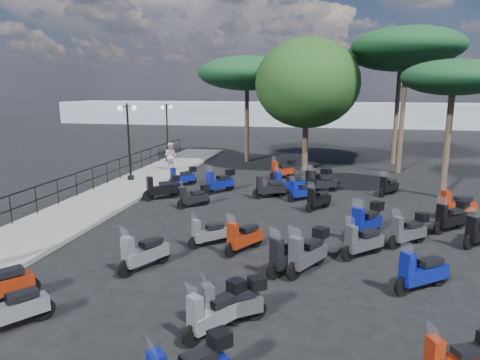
% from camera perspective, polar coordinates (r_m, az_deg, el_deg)
% --- Properties ---
extents(ground, '(120.00, 120.00, 0.00)m').
position_cam_1_polar(ground, '(15.82, -0.54, -6.09)').
color(ground, black).
rests_on(ground, ground).
extents(sidewalk, '(3.00, 30.00, 0.15)m').
position_cam_1_polar(sidewalk, '(20.76, -16.51, -1.95)').
color(sidewalk, slate).
rests_on(sidewalk, ground).
extents(railing, '(0.04, 26.04, 1.10)m').
position_cam_1_polar(railing, '(21.06, -20.02, 0.31)').
color(railing, black).
rests_on(railing, sidewalk).
extents(lamp_post_1, '(0.65, 1.11, 4.03)m').
position_cam_1_polar(lamp_post_1, '(23.28, -14.64, 5.59)').
color(lamp_post_1, black).
rests_on(lamp_post_1, sidewalk).
extents(lamp_post_2, '(0.49, 1.10, 3.81)m').
position_cam_1_polar(lamp_post_2, '(28.79, -9.69, 6.75)').
color(lamp_post_2, black).
rests_on(lamp_post_2, sidewalk).
extents(pedestrian_far, '(0.94, 0.82, 1.66)m').
position_cam_1_polar(pedestrian_far, '(25.84, -9.23, 3.15)').
color(pedestrian_far, beige).
rests_on(pedestrian_far, sidewalk).
extents(scooter_0, '(1.10, 1.44, 1.36)m').
position_cam_1_polar(scooter_0, '(10.38, -28.38, -14.98)').
color(scooter_0, black).
rests_on(scooter_0, ground).
extents(scooter_2, '(0.98, 1.63, 1.41)m').
position_cam_1_polar(scooter_2, '(12.23, -12.74, -9.55)').
color(scooter_2, black).
rests_on(scooter_2, ground).
extents(scooter_3, '(1.44, 1.26, 1.39)m').
position_cam_1_polar(scooter_3, '(19.65, -10.33, -1.06)').
color(scooter_3, black).
rests_on(scooter_3, ground).
extents(scooter_4, '(1.23, 1.53, 1.43)m').
position_cam_1_polar(scooter_4, '(20.54, -2.69, -0.27)').
color(scooter_4, black).
rests_on(scooter_4, ground).
extents(scooter_5, '(1.28, 1.19, 1.27)m').
position_cam_1_polar(scooter_5, '(22.21, -7.65, 0.42)').
color(scooter_5, black).
rests_on(scooter_5, ground).
extents(scooter_7, '(1.13, 1.14, 1.20)m').
position_cam_1_polar(scooter_7, '(13.73, -4.23, -7.17)').
color(scooter_7, black).
rests_on(scooter_7, ground).
extents(scooter_8, '(0.97, 1.50, 1.33)m').
position_cam_1_polar(scooter_8, '(13.20, 0.47, -7.72)').
color(scooter_8, black).
rests_on(scooter_8, ground).
extents(scooter_9, '(1.18, 1.17, 1.21)m').
position_cam_1_polar(scooter_9, '(18.18, -6.16, -2.24)').
color(scooter_9, black).
rests_on(scooter_9, ground).
extents(scooter_10, '(1.58, 0.89, 1.35)m').
position_cam_1_polar(scooter_10, '(19.60, 3.96, -1.10)').
color(scooter_10, black).
rests_on(scooter_10, ground).
extents(scooter_11, '(1.32, 1.26, 1.33)m').
position_cam_1_polar(scooter_11, '(23.87, 5.70, 1.34)').
color(scooter_11, black).
rests_on(scooter_11, ground).
extents(scooter_12, '(1.06, 1.45, 1.31)m').
position_cam_1_polar(scooter_12, '(9.11, -3.24, -17.17)').
color(scooter_12, black).
rests_on(scooter_12, ground).
extents(scooter_13, '(1.43, 1.10, 1.32)m').
position_cam_1_polar(scooter_13, '(9.38, -1.11, -16.22)').
color(scooter_13, black).
rests_on(scooter_13, ground).
extents(scooter_14, '(1.16, 1.48, 1.41)m').
position_cam_1_polar(scooter_14, '(11.85, 6.60, -10.05)').
color(scooter_14, black).
rests_on(scooter_14, ground).
extents(scooter_15, '(1.00, 1.38, 1.28)m').
position_cam_1_polar(scooter_15, '(17.96, 10.38, -2.59)').
color(scooter_15, black).
rests_on(scooter_15, ground).
extents(scooter_16, '(1.63, 1.10, 1.47)m').
position_cam_1_polar(scooter_16, '(20.33, 6.42, -0.54)').
color(scooter_16, black).
rests_on(scooter_16, ground).
extents(scooter_17, '(1.19, 1.24, 1.25)m').
position_cam_1_polar(scooter_17, '(21.83, 10.14, 0.11)').
color(scooter_17, black).
rests_on(scooter_17, ground).
extents(scooter_19, '(1.32, 1.26, 1.37)m').
position_cam_1_polar(scooter_19, '(13.32, 16.01, -7.98)').
color(scooter_19, black).
rests_on(scooter_19, ground).
extents(scooter_20, '(1.09, 1.67, 1.46)m').
position_cam_1_polar(scooter_20, '(11.97, 9.03, -9.59)').
color(scooter_20, black).
rests_on(scooter_20, ground).
extents(scooter_21, '(1.18, 1.64, 1.48)m').
position_cam_1_polar(scooter_21, '(15.05, 16.55, -5.35)').
color(scooter_21, black).
rests_on(scooter_21, ground).
extents(scooter_22, '(1.23, 1.13, 1.21)m').
position_cam_1_polar(scooter_22, '(19.34, 8.30, -1.41)').
color(scooter_22, black).
rests_on(scooter_22, ground).
extents(scooter_23, '(1.63, 0.96, 1.41)m').
position_cam_1_polar(scooter_23, '(20.94, 10.74, -0.37)').
color(scooter_23, black).
rests_on(scooter_23, ground).
extents(scooter_25, '(1.47, 1.16, 1.41)m').
position_cam_1_polar(scooter_25, '(11.69, 23.02, -11.32)').
color(scooter_25, black).
rests_on(scooter_25, ground).
extents(scooter_26, '(1.36, 1.21, 1.32)m').
position_cam_1_polar(scooter_26, '(14.71, 21.57, -6.35)').
color(scooter_26, black).
rests_on(scooter_26, ground).
extents(scooter_27, '(1.38, 1.28, 1.37)m').
position_cam_1_polar(scooter_27, '(16.75, 26.33, -4.50)').
color(scooter_27, black).
rests_on(scooter_27, ground).
extents(scooter_28, '(1.69, 0.88, 1.42)m').
position_cam_1_polar(scooter_28, '(18.63, 26.91, -3.05)').
color(scooter_28, black).
rests_on(scooter_28, ground).
extents(scooter_29, '(1.00, 1.32, 1.24)m').
position_cam_1_polar(scooter_29, '(21.23, 19.18, -0.83)').
color(scooter_29, black).
rests_on(scooter_29, ground).
extents(scooter_31, '(1.19, 1.24, 1.25)m').
position_cam_1_polar(scooter_31, '(21.73, 10.56, 0.04)').
color(scooter_31, black).
rests_on(scooter_31, ground).
extents(broadleaf_tree, '(6.20, 6.20, 7.87)m').
position_cam_1_polar(broadleaf_tree, '(26.13, 8.94, 12.61)').
color(broadleaf_tree, '#38281E').
rests_on(broadleaf_tree, ground).
extents(pine_0, '(6.68, 6.68, 8.31)m').
position_cam_1_polar(pine_0, '(29.93, 20.69, 15.56)').
color(pine_0, '#38281E').
rests_on(pine_0, ground).
extents(pine_1, '(6.23, 6.23, 8.34)m').
position_cam_1_polar(pine_1, '(26.88, 21.46, 16.20)').
color(pine_1, '#38281E').
rests_on(pine_1, ground).
extents(pine_2, '(6.48, 6.48, 7.05)m').
position_cam_1_polar(pine_2, '(29.06, 0.94, 14.02)').
color(pine_2, '#38281E').
rests_on(pine_2, ground).
extents(pine_3, '(4.50, 4.50, 6.20)m').
position_cam_1_polar(pine_3, '(21.37, 26.61, 12.05)').
color(pine_3, '#38281E').
rests_on(pine_3, ground).
extents(distant_hills, '(70.00, 8.00, 3.00)m').
position_cam_1_polar(distant_hills, '(59.86, 8.81, 8.71)').
color(distant_hills, gray).
rests_on(distant_hills, ground).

